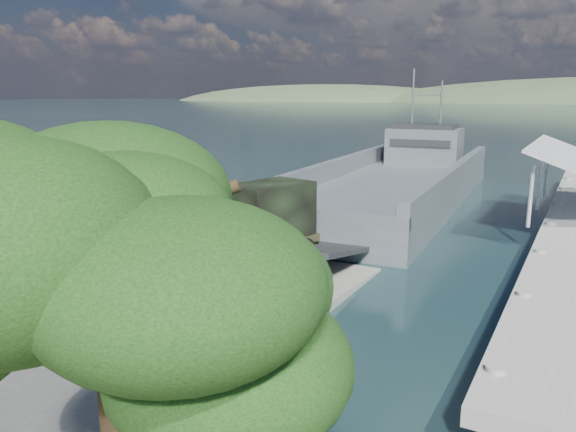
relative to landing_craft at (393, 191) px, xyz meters
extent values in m
plane|color=#19343D|center=(-0.33, -23.94, -0.89)|extent=(1400.00, 1400.00, 0.00)
cube|color=gray|center=(-0.33, -24.94, -0.64)|extent=(10.00, 18.00, 0.50)
cube|color=#4E575B|center=(-0.02, 0.24, -0.42)|extent=(11.29, 31.64, 2.59)
cube|color=#4E575B|center=(-4.36, -0.04, 1.49)|extent=(2.60, 31.08, 1.35)
cube|color=#4E575B|center=(4.33, 0.51, 1.49)|extent=(2.60, 31.08, 1.35)
cube|color=#4E575B|center=(0.97, -15.18, 0.15)|extent=(9.34, 1.01, 2.70)
cube|color=#4E575B|center=(-0.67, 10.59, 2.43)|extent=(6.47, 4.53, 3.11)
cube|color=#242729|center=(-0.67, 10.59, 4.19)|extent=(5.38, 3.64, 0.41)
cylinder|color=#A0A3A6|center=(-1.92, 10.51, 6.58)|extent=(0.17, 0.17, 5.18)
cylinder|color=#A0A3A6|center=(0.57, 10.66, 6.06)|extent=(0.17, 0.17, 4.15)
cylinder|color=black|center=(-1.63, -22.54, 0.22)|extent=(0.74, 1.30, 1.23)
cylinder|color=black|center=(0.46, -23.12, 0.22)|extent=(0.74, 1.30, 1.23)
cylinder|color=black|center=(-0.78, -19.44, 0.22)|extent=(0.74, 1.30, 1.23)
cylinder|color=black|center=(1.32, -20.02, 0.22)|extent=(0.74, 1.30, 1.23)
cylinder|color=black|center=(-0.28, -17.62, 0.22)|extent=(0.74, 1.30, 1.23)
cylinder|color=black|center=(1.82, -18.20, 0.22)|extent=(0.74, 1.30, 1.23)
cube|color=black|center=(0.12, -20.28, 0.37)|extent=(3.91, 7.47, 0.24)
cube|color=black|center=(-0.56, -22.74, 1.36)|extent=(2.78, 2.45, 1.89)
cube|color=black|center=(-0.86, -23.83, 0.88)|extent=(2.32, 1.40, 0.94)
cube|color=black|center=(0.47, -19.00, 0.70)|extent=(3.43, 4.82, 0.33)
cube|color=black|center=(0.52, -18.82, 2.07)|extent=(3.14, 4.06, 2.36)
cube|color=#242729|center=(-0.99, -24.29, 0.32)|extent=(2.34, 0.86, 0.28)
imported|color=black|center=(-3.77, -25.40, 0.48)|extent=(0.65, 0.43, 1.75)
ellipsoid|color=#11330E|center=(7.45, -34.52, 5.24)|extent=(6.13, 5.69, 2.63)
ellipsoid|color=#11330E|center=(3.72, -31.23, 5.24)|extent=(3.06, 3.06, 1.75)
camera|label=1|loc=(12.62, -39.43, 7.01)|focal=35.00mm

